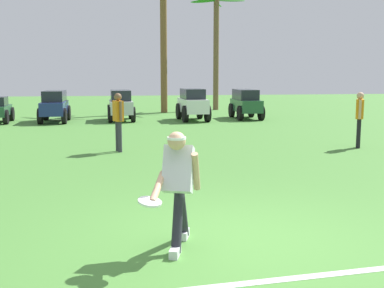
{
  "coord_description": "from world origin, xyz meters",
  "views": [
    {
      "loc": [
        -1.46,
        -5.64,
        2.07
      ],
      "look_at": [
        -0.22,
        2.25,
        0.9
      ],
      "focal_mm": 45.0,
      "sensor_mm": 36.0,
      "label": 1
    }
  ],
  "objects": [
    {
      "name": "field_line_paint",
      "position": [
        0.0,
        -1.23,
        0.0
      ],
      "size": [
        24.92,
        2.26,
        0.01
      ],
      "primitive_type": "cube",
      "rotation": [
        0.0,
        0.0,
        0.09
      ],
      "color": "white",
      "rests_on": "ground_plane"
    },
    {
      "name": "parked_car_slot_c",
      "position": [
        -1.27,
        15.93,
        0.72
      ],
      "size": [
        1.21,
        2.43,
        1.34
      ],
      "color": "#B7BABF",
      "rests_on": "ground_plane"
    },
    {
      "name": "frisbee_thrower",
      "position": [
        -0.77,
        -0.19,
        0.8
      ],
      "size": [
        0.67,
        1.01,
        1.42
      ],
      "color": "#23232D",
      "rests_on": "ground_plane"
    },
    {
      "name": "ground_plane",
      "position": [
        0.0,
        0.0,
        0.0
      ],
      "size": [
        80.0,
        80.0,
        0.0
      ],
      "primitive_type": "plane",
      "color": "#498436"
    },
    {
      "name": "palm_tree_left_of_centre",
      "position": [
        4.19,
        21.48,
        3.82
      ],
      "size": [
        3.18,
        3.13,
        6.47
      ],
      "color": "brown",
      "rests_on": "ground_plane"
    },
    {
      "name": "parked_car_slot_d",
      "position": [
        1.89,
        15.44,
        0.74
      ],
      "size": [
        1.27,
        2.39,
        1.4
      ],
      "color": "silver",
      "rests_on": "ground_plane"
    },
    {
      "name": "teammate_midfield",
      "position": [
        -1.42,
        7.21,
        0.94
      ],
      "size": [
        0.3,
        0.49,
        1.56
      ],
      "color": "#33333D",
      "rests_on": "ground_plane"
    },
    {
      "name": "parked_car_slot_b",
      "position": [
        -4.08,
        15.67,
        0.72
      ],
      "size": [
        1.14,
        2.4,
        1.34
      ],
      "color": "navy",
      "rests_on": "ground_plane"
    },
    {
      "name": "parked_car_slot_e",
      "position": [
        4.44,
        15.91,
        0.72
      ],
      "size": [
        1.16,
        2.41,
        1.34
      ],
      "color": "#235133",
      "rests_on": "ground_plane"
    },
    {
      "name": "palm_tree_far_left",
      "position": [
        1.07,
        20.08,
        4.1
      ],
      "size": [
        3.08,
        3.8,
        7.17
      ],
      "color": "brown",
      "rests_on": "ground_plane"
    },
    {
      "name": "teammate_near_sideline",
      "position": [
        5.23,
        6.84,
        0.94
      ],
      "size": [
        0.33,
        0.47,
        1.56
      ],
      "color": "black",
      "rests_on": "ground_plane"
    },
    {
      "name": "frisbee_in_flight",
      "position": [
        -1.14,
        -0.69,
        0.73
      ],
      "size": [
        0.36,
        0.36,
        0.07
      ],
      "color": "white"
    }
  ]
}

